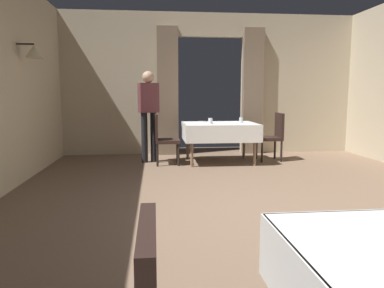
# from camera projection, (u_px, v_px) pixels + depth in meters

# --- Properties ---
(ground) EXTENTS (10.08, 10.08, 0.00)m
(ground) POSITION_uv_depth(u_px,v_px,m) (266.00, 213.00, 3.98)
(ground) COLOR #7A604C
(wall_back) EXTENTS (6.40, 0.27, 3.00)m
(wall_back) POSITION_uv_depth(u_px,v_px,m) (210.00, 83.00, 7.90)
(wall_back) COLOR beige
(wall_back) RESTS_ON ground
(dining_table_mid) EXTENTS (1.38, 1.05, 0.75)m
(dining_table_mid) POSITION_uv_depth(u_px,v_px,m) (220.00, 128.00, 6.91)
(dining_table_mid) COLOR #7A604C
(dining_table_mid) RESTS_ON ground
(chair_mid_left) EXTENTS (0.44, 0.44, 0.93)m
(chair_mid_left) POSITION_uv_depth(u_px,v_px,m) (163.00, 137.00, 6.71)
(chair_mid_left) COLOR black
(chair_mid_left) RESTS_ON ground
(chair_mid_right) EXTENTS (0.44, 0.44, 0.93)m
(chair_mid_right) POSITION_uv_depth(u_px,v_px,m) (273.00, 134.00, 7.12)
(chair_mid_right) COLOR black
(chair_mid_right) RESTS_ON ground
(glass_mid_a) EXTENTS (0.07, 0.07, 0.11)m
(glass_mid_a) POSITION_uv_depth(u_px,v_px,m) (241.00, 120.00, 6.95)
(glass_mid_a) COLOR silver
(glass_mid_a) RESTS_ON dining_table_mid
(plate_mid_b) EXTENTS (0.19, 0.19, 0.01)m
(plate_mid_b) POSITION_uv_depth(u_px,v_px,m) (202.00, 122.00, 7.19)
(plate_mid_b) COLOR white
(plate_mid_b) RESTS_ON dining_table_mid
(glass_mid_c) EXTENTS (0.08, 0.08, 0.11)m
(glass_mid_c) POSITION_uv_depth(u_px,v_px,m) (210.00, 121.00, 6.71)
(glass_mid_c) COLOR silver
(glass_mid_c) RESTS_ON dining_table_mid
(person_waiter_by_doorway) EXTENTS (0.41, 0.32, 1.72)m
(person_waiter_by_doorway) POSITION_uv_depth(u_px,v_px,m) (149.00, 109.00, 6.88)
(person_waiter_by_doorway) COLOR black
(person_waiter_by_doorway) RESTS_ON ground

